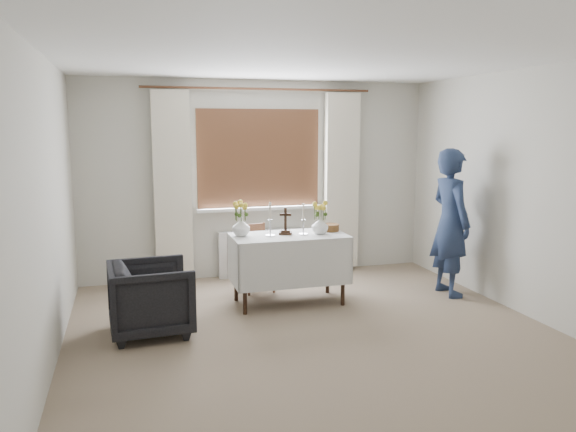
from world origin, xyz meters
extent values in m
plane|color=gray|center=(0.00, 0.00, 0.00)|extent=(5.00, 5.00, 0.00)
cube|color=white|center=(0.03, 1.21, 0.38)|extent=(1.24, 0.64, 0.76)
imported|color=black|center=(-1.46, 0.68, 0.34)|extent=(0.79, 0.77, 0.68)
imported|color=navy|center=(1.89, 1.02, 0.84)|extent=(0.41, 0.62, 1.68)
cube|color=silver|center=(0.00, 2.42, 0.30)|extent=(1.10, 0.10, 0.60)
imported|color=white|center=(-0.48, 1.30, 0.86)|extent=(0.21, 0.21, 0.20)
imported|color=white|center=(0.37, 1.17, 0.86)|extent=(0.23, 0.23, 0.19)
cylinder|color=brown|center=(0.53, 1.30, 0.80)|extent=(0.23, 0.23, 0.08)
camera|label=1|loc=(-1.63, -4.51, 1.92)|focal=35.00mm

